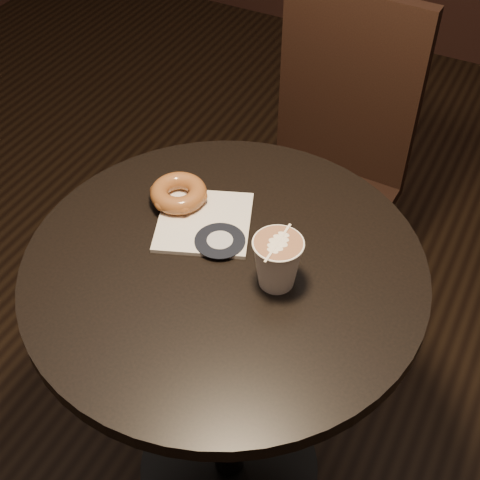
{
  "coord_description": "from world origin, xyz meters",
  "views": [
    {
      "loc": [
        0.38,
        -0.68,
        1.59
      ],
      "look_at": [
        0.01,
        0.03,
        0.79
      ],
      "focal_mm": 50.0,
      "sensor_mm": 36.0,
      "label": 1
    }
  ],
  "objects_px": {
    "cafe_table": "(226,333)",
    "latte_cup": "(277,263)",
    "pastry_bag": "(204,222)",
    "chair": "(329,156)",
    "doughnut": "(179,193)"
  },
  "relations": [
    {
      "from": "cafe_table",
      "to": "chair",
      "type": "distance_m",
      "value": 0.65
    },
    {
      "from": "cafe_table",
      "to": "chair",
      "type": "bearing_deg",
      "value": 93.84
    },
    {
      "from": "chair",
      "to": "doughnut",
      "type": "distance_m",
      "value": 0.62
    },
    {
      "from": "pastry_bag",
      "to": "latte_cup",
      "type": "bearing_deg",
      "value": -42.84
    },
    {
      "from": "cafe_table",
      "to": "latte_cup",
      "type": "height_order",
      "value": "latte_cup"
    },
    {
      "from": "pastry_bag",
      "to": "doughnut",
      "type": "height_order",
      "value": "doughnut"
    },
    {
      "from": "doughnut",
      "to": "latte_cup",
      "type": "xyz_separation_m",
      "value": [
        0.25,
        -0.1,
        0.02
      ]
    },
    {
      "from": "chair",
      "to": "doughnut",
      "type": "height_order",
      "value": "chair"
    },
    {
      "from": "cafe_table",
      "to": "chair",
      "type": "height_order",
      "value": "chair"
    },
    {
      "from": "doughnut",
      "to": "cafe_table",
      "type": "bearing_deg",
      "value": -33.17
    },
    {
      "from": "chair",
      "to": "pastry_bag",
      "type": "distance_m",
      "value": 0.63
    },
    {
      "from": "doughnut",
      "to": "latte_cup",
      "type": "bearing_deg",
      "value": -21.25
    },
    {
      "from": "pastry_bag",
      "to": "doughnut",
      "type": "distance_m",
      "value": 0.08
    },
    {
      "from": "cafe_table",
      "to": "latte_cup",
      "type": "bearing_deg",
      "value": 0.56
    },
    {
      "from": "cafe_table",
      "to": "doughnut",
      "type": "xyz_separation_m",
      "value": [
        -0.15,
        0.1,
        0.22
      ]
    }
  ]
}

